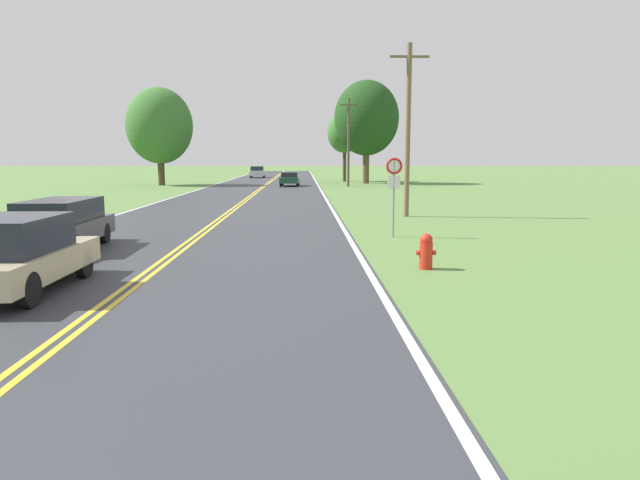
{
  "coord_description": "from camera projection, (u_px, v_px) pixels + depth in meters",
  "views": [
    {
      "loc": [
        3.66,
        0.62,
        2.74
      ],
      "look_at": [
        4.04,
        12.66,
        1.0
      ],
      "focal_mm": 32.0,
      "sensor_mm": 36.0,
      "label": 1
    }
  ],
  "objects": [
    {
      "name": "fire_hydrant",
      "position": [
        426.0,
        251.0,
        14.09
      ],
      "size": [
        0.49,
        0.33,
        0.89
      ],
      "color": "red",
      "rests_on": "ground"
    },
    {
      "name": "traffic_sign",
      "position": [
        394.0,
        177.0,
        19.54
      ],
      "size": [
        0.6,
        0.1,
        2.76
      ],
      "color": "gray",
      "rests_on": "ground"
    },
    {
      "name": "utility_pole_midground",
      "position": [
        408.0,
        128.0,
        26.2
      ],
      "size": [
        1.8,
        0.24,
        7.87
      ],
      "color": "brown",
      "rests_on": "ground"
    },
    {
      "name": "utility_pole_far",
      "position": [
        348.0,
        141.0,
        54.14
      ],
      "size": [
        1.8,
        0.24,
        8.27
      ],
      "color": "brown",
      "rests_on": "ground"
    },
    {
      "name": "tree_mid_treeline",
      "position": [
        345.0,
        133.0,
        65.51
      ],
      "size": [
        4.01,
        4.01,
        7.9
      ],
      "color": "#473828",
      "rests_on": "ground"
    },
    {
      "name": "tree_right_cluster",
      "position": [
        159.0,
        126.0,
        56.33
      ],
      "size": [
        6.49,
        6.49,
        9.61
      ],
      "color": "#473828",
      "rests_on": "ground"
    },
    {
      "name": "tree_far_back",
      "position": [
        367.0,
        118.0,
        60.19
      ],
      "size": [
        6.83,
        6.83,
        10.82
      ],
      "color": "brown",
      "rests_on": "ground"
    },
    {
      "name": "car_champagne_sedan_nearest",
      "position": [
        16.0,
        254.0,
        11.59
      ],
      "size": [
        1.84,
        4.34,
        1.57
      ],
      "rotation": [
        0.0,
        0.0,
        1.57
      ],
      "color": "black",
      "rests_on": "ground"
    },
    {
      "name": "car_dark_grey_van_approaching",
      "position": [
        61.0,
        223.0,
        16.93
      ],
      "size": [
        1.91,
        4.49,
        1.52
      ],
      "rotation": [
        0.0,
        0.0,
        1.6
      ],
      "color": "black",
      "rests_on": "ground"
    },
    {
      "name": "car_dark_green_sedan_mid_near",
      "position": [
        290.0,
        179.0,
        55.34
      ],
      "size": [
        1.91,
        4.16,
        1.35
      ],
      "rotation": [
        0.0,
        0.0,
        -1.6
      ],
      "color": "black",
      "rests_on": "ground"
    },
    {
      "name": "car_silver_hatchback_mid_far",
      "position": [
        257.0,
        172.0,
        78.5
      ],
      "size": [
        2.0,
        3.69,
        1.58
      ],
      "rotation": [
        0.0,
        0.0,
        1.59
      ],
      "color": "black",
      "rests_on": "ground"
    }
  ]
}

